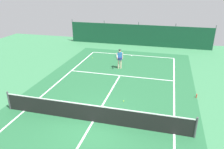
# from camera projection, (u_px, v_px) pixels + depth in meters

# --- Properties ---
(ground_plane) EXTENTS (36.00, 36.00, 0.00)m
(ground_plane) POSITION_uv_depth(u_px,v_px,m) (93.00, 122.00, 11.41)
(ground_plane) COLOR #387A4C
(court_surface) EXTENTS (11.02, 26.60, 0.01)m
(court_surface) POSITION_uv_depth(u_px,v_px,m) (93.00, 122.00, 11.41)
(court_surface) COLOR #236038
(court_surface) RESTS_ON ground
(tennis_net) EXTENTS (10.12, 0.10, 1.10)m
(tennis_net) POSITION_uv_depth(u_px,v_px,m) (93.00, 113.00, 11.21)
(tennis_net) COLOR black
(tennis_net) RESTS_ON ground
(back_fence) EXTENTS (16.30, 0.98, 2.70)m
(back_fence) POSITION_uv_depth(u_px,v_px,m) (138.00, 39.00, 25.70)
(back_fence) COLOR #14472D
(back_fence) RESTS_ON ground
(tennis_player) EXTENTS (0.57, 0.82, 1.64)m
(tennis_player) POSITION_uv_depth(u_px,v_px,m) (120.00, 58.00, 18.23)
(tennis_player) COLOR beige
(tennis_player) RESTS_ON ground
(tennis_ball_near_player) EXTENTS (0.07, 0.07, 0.07)m
(tennis_ball_near_player) POSITION_uv_depth(u_px,v_px,m) (108.00, 94.00, 14.25)
(tennis_ball_near_player) COLOR #CCDB33
(tennis_ball_near_player) RESTS_ON ground
(tennis_ball_midcourt) EXTENTS (0.07, 0.07, 0.07)m
(tennis_ball_midcourt) POSITION_uv_depth(u_px,v_px,m) (93.00, 58.00, 21.15)
(tennis_ball_midcourt) COLOR #CCDB33
(tennis_ball_midcourt) RESTS_ON ground
(tennis_ball_by_sideline) EXTENTS (0.07, 0.07, 0.07)m
(tennis_ball_by_sideline) POSITION_uv_depth(u_px,v_px,m) (124.00, 101.00, 13.36)
(tennis_ball_by_sideline) COLOR #CCDB33
(tennis_ball_by_sideline) RESTS_ON ground
(water_bottle) EXTENTS (0.08, 0.08, 0.24)m
(water_bottle) POSITION_uv_depth(u_px,v_px,m) (197.00, 96.00, 13.79)
(water_bottle) COLOR #D84C38
(water_bottle) RESTS_ON ground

